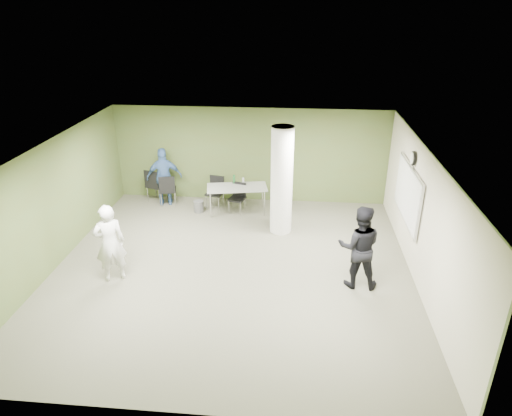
# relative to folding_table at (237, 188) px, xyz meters

# --- Properties ---
(floor) EXTENTS (8.00, 8.00, 0.00)m
(floor) POSITION_rel_folding_table_xyz_m (0.28, -3.02, -0.74)
(floor) COLOR #5A5847
(floor) RESTS_ON ground
(ceiling) EXTENTS (8.00, 8.00, 0.00)m
(ceiling) POSITION_rel_folding_table_xyz_m (0.28, -3.02, 2.06)
(ceiling) COLOR white
(ceiling) RESTS_ON wall_back
(wall_back) EXTENTS (8.00, 2.80, 0.02)m
(wall_back) POSITION_rel_folding_table_xyz_m (0.28, 0.98, 0.66)
(wall_back) COLOR #505A2A
(wall_back) RESTS_ON floor
(wall_left) EXTENTS (0.02, 8.00, 2.80)m
(wall_left) POSITION_rel_folding_table_xyz_m (-3.72, -3.02, 0.66)
(wall_left) COLOR #505A2A
(wall_left) RESTS_ON floor
(wall_right_cream) EXTENTS (0.02, 8.00, 2.80)m
(wall_right_cream) POSITION_rel_folding_table_xyz_m (4.28, -3.02, 0.66)
(wall_right_cream) COLOR beige
(wall_right_cream) RESTS_ON floor
(column) EXTENTS (0.56, 0.56, 2.80)m
(column) POSITION_rel_folding_table_xyz_m (1.28, -1.02, 0.66)
(column) COLOR silver
(column) RESTS_ON floor
(whiteboard) EXTENTS (0.05, 2.30, 1.30)m
(whiteboard) POSITION_rel_folding_table_xyz_m (4.20, -1.82, 0.76)
(whiteboard) COLOR silver
(whiteboard) RESTS_ON wall_right_cream
(wall_clock) EXTENTS (0.06, 0.32, 0.32)m
(wall_clock) POSITION_rel_folding_table_xyz_m (4.20, -1.82, 1.61)
(wall_clock) COLOR black
(wall_clock) RESTS_ON wall_right_cream
(folding_table) EXTENTS (1.77, 1.02, 1.04)m
(folding_table) POSITION_rel_folding_table_xyz_m (0.00, 0.00, 0.00)
(folding_table) COLOR gray
(folding_table) RESTS_ON floor
(wastebasket) EXTENTS (0.29, 0.29, 0.33)m
(wastebasket) POSITION_rel_folding_table_xyz_m (-1.11, -0.06, -0.58)
(wastebasket) COLOR #4C4C4C
(wastebasket) RESTS_ON floor
(chair_back_left) EXTENTS (0.64, 0.64, 1.01)m
(chair_back_left) POSITION_rel_folding_table_xyz_m (-2.54, 0.54, -0.15)
(chair_back_left) COLOR black
(chair_back_left) RESTS_ON floor
(chair_back_right) EXTENTS (0.57, 0.57, 0.96)m
(chair_back_right) POSITION_rel_folding_table_xyz_m (-2.08, 0.28, -0.18)
(chair_back_right) COLOR black
(chair_back_right) RESTS_ON floor
(chair_table_left) EXTENTS (0.54, 0.54, 0.91)m
(chair_table_left) POSITION_rel_folding_table_xyz_m (-0.67, 0.36, -0.21)
(chair_table_left) COLOR black
(chair_table_left) RESTS_ON floor
(chair_table_right) EXTENTS (0.52, 0.52, 0.85)m
(chair_table_right) POSITION_rel_folding_table_xyz_m (0.01, 0.07, -0.24)
(chair_table_right) COLOR black
(chair_table_right) RESTS_ON floor
(woman_white) EXTENTS (0.76, 0.68, 1.76)m
(woman_white) POSITION_rel_folding_table_xyz_m (-2.22, -3.65, 0.14)
(woman_white) COLOR silver
(woman_white) RESTS_ON floor
(man_black) EXTENTS (0.92, 0.73, 1.82)m
(man_black) POSITION_rel_folding_table_xyz_m (2.99, -3.39, 0.17)
(man_black) COLOR black
(man_black) RESTS_ON floor
(man_blue) EXTENTS (1.08, 0.66, 1.72)m
(man_blue) POSITION_rel_folding_table_xyz_m (-2.18, 0.38, 0.12)
(man_blue) COLOR #3C5E96
(man_blue) RESTS_ON floor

